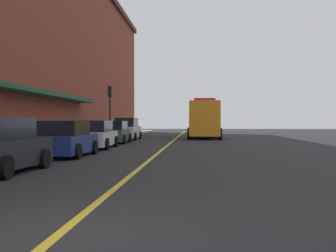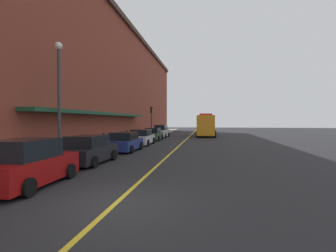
# 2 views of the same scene
# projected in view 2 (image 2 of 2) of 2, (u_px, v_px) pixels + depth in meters

# --- Properties ---
(ground_plane) EXTENTS (112.00, 112.00, 0.00)m
(ground_plane) POSITION_uv_depth(u_px,v_px,m) (186.00, 140.00, 32.36)
(ground_plane) COLOR #232326
(sidewalk_left) EXTENTS (2.40, 70.00, 0.15)m
(sidewalk_left) POSITION_uv_depth(u_px,v_px,m) (139.00, 139.00, 33.31)
(sidewalk_left) COLOR #ADA8A0
(sidewalk_left) RESTS_ON ground
(lane_center_stripe) EXTENTS (0.16, 70.00, 0.01)m
(lane_center_stripe) POSITION_uv_depth(u_px,v_px,m) (186.00, 140.00, 32.36)
(lane_center_stripe) COLOR gold
(lane_center_stripe) RESTS_ON ground
(brick_building_left) EXTENTS (13.74, 64.00, 15.15)m
(brick_building_left) POSITION_uv_depth(u_px,v_px,m) (81.00, 82.00, 33.30)
(brick_building_left) COLOR brown
(brick_building_left) RESTS_ON ground
(parked_car_0) EXTENTS (2.14, 4.33, 1.80)m
(parked_car_0) POSITION_uv_depth(u_px,v_px,m) (28.00, 164.00, 9.54)
(parked_car_0) COLOR maroon
(parked_car_0) RESTS_ON ground
(parked_car_1) EXTENTS (2.13, 4.31, 1.63)m
(parked_car_1) POSITION_uv_depth(u_px,v_px,m) (89.00, 150.00, 14.59)
(parked_car_1) COLOR black
(parked_car_1) RESTS_ON ground
(parked_car_2) EXTENTS (2.14, 4.32, 1.54)m
(parked_car_2) POSITION_uv_depth(u_px,v_px,m) (125.00, 142.00, 20.35)
(parked_car_2) COLOR navy
(parked_car_2) RESTS_ON ground
(parked_car_3) EXTENTS (2.16, 4.83, 1.57)m
(parked_car_3) POSITION_uv_depth(u_px,v_px,m) (142.00, 137.00, 25.79)
(parked_car_3) COLOR silver
(parked_car_3) RESTS_ON ground
(parked_car_4) EXTENTS (2.02, 4.48, 1.55)m
(parked_car_4) POSITION_uv_depth(u_px,v_px,m) (153.00, 134.00, 31.37)
(parked_car_4) COLOR #2D5133
(parked_car_4) RESTS_ON ground
(parked_car_5) EXTENTS (1.95, 4.82, 1.82)m
(parked_car_5) POSITION_uv_depth(u_px,v_px,m) (161.00, 131.00, 37.03)
(parked_car_5) COLOR silver
(parked_car_5) RESTS_ON ground
(utility_truck) EXTENTS (2.92, 8.78, 3.46)m
(utility_truck) POSITION_uv_depth(u_px,v_px,m) (206.00, 126.00, 39.47)
(utility_truck) COLOR orange
(utility_truck) RESTS_ON ground
(parking_meter_0) EXTENTS (0.14, 0.18, 1.33)m
(parking_meter_0) POSITION_uv_depth(u_px,v_px,m) (104.00, 138.00, 19.90)
(parking_meter_0) COLOR #4C4C51
(parking_meter_0) RESTS_ON sidewalk_left
(parking_meter_1) EXTENTS (0.14, 0.18, 1.33)m
(parking_meter_1) POSITION_uv_depth(u_px,v_px,m) (127.00, 134.00, 25.64)
(parking_meter_1) COLOR #4C4C51
(parking_meter_1) RESTS_ON sidewalk_left
(parking_meter_2) EXTENTS (0.14, 0.18, 1.33)m
(parking_meter_2) POSITION_uv_depth(u_px,v_px,m) (137.00, 133.00, 29.28)
(parking_meter_2) COLOR #4C4C51
(parking_meter_2) RESTS_ON sidewalk_left
(street_lamp_left) EXTENTS (0.44, 0.44, 6.94)m
(street_lamp_left) POSITION_uv_depth(u_px,v_px,m) (59.00, 88.00, 14.93)
(street_lamp_left) COLOR #33383D
(street_lamp_left) RESTS_ON sidewalk_left
(traffic_light_near) EXTENTS (0.38, 0.36, 4.30)m
(traffic_light_near) POSITION_uv_depth(u_px,v_px,m) (151.00, 116.00, 36.68)
(traffic_light_near) COLOR #232326
(traffic_light_near) RESTS_ON sidewalk_left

